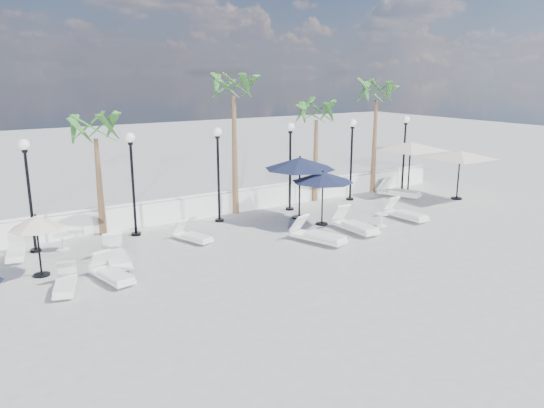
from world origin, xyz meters
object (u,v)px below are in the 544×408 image
lounger_0 (116,256)px  parasol_cream_small (36,223)px  lounger_1 (65,284)px  lounger_4 (193,236)px  lounger_2 (16,252)px  lounger_6 (354,225)px  parasol_navy_mid (300,163)px  parasol_cream_sq_a (461,151)px  parasol_navy_right (323,177)px  lounger_5 (318,235)px  lounger_3 (112,273)px  lounger_8 (399,192)px  lounger_7 (405,213)px  parasol_cream_sq_b (411,142)px

lounger_0 → parasol_cream_small: size_ratio=1.09×
lounger_1 → lounger_4: size_ratio=1.01×
lounger_2 → lounger_6: (11.34, -3.78, 0.06)m
parasol_navy_mid → parasol_cream_sq_a: size_ratio=0.58×
lounger_6 → parasol_cream_sq_a: (7.75, 1.41, 2.05)m
lounger_6 → parasol_navy_right: bearing=106.8°
lounger_6 → lounger_1: bearing=179.4°
lounger_2 → lounger_5: bearing=-12.2°
parasol_navy_mid → parasol_navy_right: size_ratio=1.20×
parasol_navy_right → lounger_1: bearing=-172.2°
lounger_2 → parasol_cream_sq_a: bearing=4.1°
parasol_cream_sq_a → parasol_cream_small: (-18.69, 0.22, -0.68)m
parasol_navy_mid → lounger_3: bearing=-163.1°
lounger_3 → lounger_5: size_ratio=0.86×
lounger_1 → lounger_8: 16.62m
lounger_2 → lounger_8: lounger_8 is taller
lounger_2 → parasol_navy_right: size_ratio=0.70×
lounger_5 → lounger_7: lounger_5 is taller
lounger_1 → lounger_7: size_ratio=0.87×
lounger_2 → parasol_cream_sq_b: 18.41m
lounger_4 → parasol_cream_sq_b: 12.94m
lounger_1 → lounger_5: (8.60, -0.34, 0.06)m
lounger_8 → parasol_cream_sq_b: size_ratio=0.40×
parasol_navy_mid → lounger_6: bearing=-76.5°
parasol_cream_small → lounger_8: bearing=5.6°
lounger_0 → lounger_4: bearing=23.8°
lounger_4 → parasol_navy_right: 5.61m
lounger_4 → lounger_8: size_ratio=0.79×
lounger_6 → lounger_8: lounger_6 is taller
lounger_1 → lounger_3: lounger_3 is taller
parasol_navy_right → parasol_cream_small: bearing=179.0°
lounger_4 → lounger_6: size_ratio=0.81×
lounger_3 → lounger_6: bearing=-11.8°
lounger_3 → lounger_8: size_ratio=0.87×
lounger_2 → lounger_3: (2.07, -3.69, 0.02)m
parasol_cream_sq_b → parasol_cream_small: (-17.85, -2.14, -0.91)m
lounger_2 → parasol_cream_sq_b: size_ratio=0.31×
lounger_1 → parasol_navy_mid: size_ratio=0.59×
lounger_0 → lounger_5: 6.96m
lounger_5 → lounger_6: size_ratio=1.03×
parasol_navy_mid → lounger_4: bearing=-174.9°
lounger_0 → parasol_cream_sq_b: 15.99m
lounger_8 → parasol_cream_sq_a: bearing=-64.1°
lounger_0 → parasol_navy_right: 8.46m
lounger_8 → parasol_cream_sq_a: parasol_cream_sq_a is taller
parasol_cream_sq_a → parasol_cream_small: size_ratio=2.66×
lounger_3 → lounger_4: 4.16m
lounger_5 → parasol_cream_sq_b: bearing=5.7°
parasol_navy_mid → parasol_cream_sq_b: 7.64m
lounger_7 → lounger_6: bearing=179.2°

